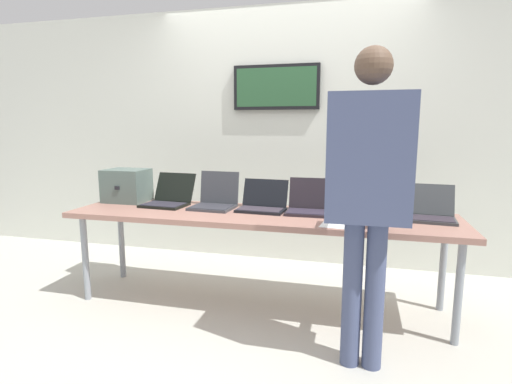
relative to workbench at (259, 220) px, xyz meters
name	(u,v)px	position (x,y,z in m)	size (l,w,h in m)	color
ground	(259,306)	(0.00, 0.00, -0.70)	(8.00, 8.00, 0.04)	#BAB9AE
back_wall	(286,136)	(0.00, 1.13, 0.59)	(8.00, 0.11, 2.52)	silver
workbench	(259,220)	(0.00, 0.00, 0.00)	(2.90, 0.70, 0.72)	#9D6E60
equipment_box	(127,185)	(-1.22, 0.18, 0.19)	(0.35, 0.29, 0.28)	#50625C
laptop_station_0	(168,198)	(-0.81, 0.13, 0.11)	(0.38, 0.39, 0.25)	black
laptop_station_1	(215,200)	(-0.39, 0.13, 0.11)	(0.35, 0.33, 0.28)	#383B40
laptop_station_2	(262,203)	(0.00, 0.12, 0.10)	(0.38, 0.32, 0.23)	black
laptop_station_3	(312,205)	(0.38, 0.12, 0.11)	(0.37, 0.30, 0.25)	black
laptop_station_4	(369,208)	(0.80, 0.14, 0.11)	(0.36, 0.34, 0.25)	#27212C
laptop_station_5	(427,211)	(1.19, 0.12, 0.10)	(0.39, 0.36, 0.23)	#34383A
person	(368,180)	(0.77, -0.62, 0.41)	(0.44, 0.58, 1.78)	#454F72
coffee_mug	(376,221)	(0.83, -0.25, 0.10)	(0.09, 0.09, 0.10)	#302B22
paper_sheet	(339,223)	(0.60, -0.17, 0.05)	(0.24, 0.32, 0.00)	white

